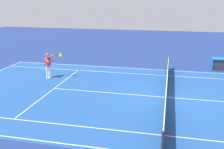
% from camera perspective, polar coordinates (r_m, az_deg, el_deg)
% --- Properties ---
extents(ground_plane, '(60.00, 60.00, 0.00)m').
position_cam_1_polar(ground_plane, '(14.19, 11.72, -4.91)').
color(ground_plane, navy).
extents(court_slab, '(24.20, 11.40, 0.00)m').
position_cam_1_polar(court_slab, '(14.19, 11.72, -4.90)').
color(court_slab, '#1E4C93').
rests_on(court_slab, ground_plane).
extents(court_line_markings, '(23.85, 11.05, 0.01)m').
position_cam_1_polar(court_line_markings, '(14.19, 11.72, -4.89)').
color(court_line_markings, white).
rests_on(court_line_markings, ground_plane).
extents(tennis_net, '(0.10, 11.70, 1.08)m').
position_cam_1_polar(tennis_net, '(14.02, 11.83, -3.03)').
color(tennis_net, '#2D2D33').
rests_on(tennis_net, ground_plane).
extents(tennis_player_near, '(1.14, 0.76, 1.70)m').
position_cam_1_polar(tennis_player_near, '(17.53, -13.75, 2.24)').
color(tennis_player_near, white).
rests_on(tennis_player_near, ground_plane).
extents(tennis_ball, '(0.07, 0.07, 0.07)m').
position_cam_1_polar(tennis_ball, '(15.83, -6.70, -2.29)').
color(tennis_ball, '#CCE01E').
rests_on(tennis_ball, ground_plane).
extents(equipment_cart_tarped, '(1.25, 0.84, 0.85)m').
position_cam_1_polar(equipment_cart_tarped, '(20.71, 22.56, 2.18)').
color(equipment_cart_tarped, '#2D2D33').
rests_on(equipment_cart_tarped, ground_plane).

